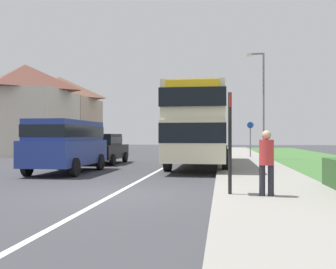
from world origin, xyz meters
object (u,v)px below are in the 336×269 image
Objects in this scene: pedestrian_at_stop at (267,160)px; street_lamp_mid at (262,98)px; parked_van_blue at (67,142)px; parked_car_black at (103,147)px; bus_stop_sign at (230,136)px; cycle_route_sign at (250,138)px; double_decker_bus at (200,124)px.

pedestrian_at_stop is 15.85m from street_lamp_mid.
street_lamp_mid reaches higher than parked_van_blue.
pedestrian_at_stop is at bearing -39.15° from parked_van_blue.
parked_car_black is 2.51× the size of pedestrian_at_stop.
bus_stop_sign reaches higher than parked_car_black.
parked_van_blue is 14.39m from cycle_route_sign.
parked_van_blue is 1.90× the size of bus_stop_sign.
cycle_route_sign is (3.03, 7.50, -0.71)m from double_decker_bus.
bus_stop_sign reaches higher than cycle_route_sign.
parked_car_black is 13.72m from pedestrian_at_stop.
parked_van_blue reaches higher than parked_car_black.
parked_car_black is at bearing 120.95° from bus_stop_sign.
street_lamp_mid reaches higher than pedestrian_at_stop.
pedestrian_at_stop is 17.82m from cycle_route_sign.
street_lamp_mid is at bearing -76.54° from cycle_route_sign.
bus_stop_sign reaches higher than parked_van_blue.
double_decker_bus reaches higher than bus_stop_sign.
street_lamp_mid is (3.58, 5.22, 1.78)m from double_decker_bus.
cycle_route_sign is 0.37× the size of street_lamp_mid.
parked_car_black is 1.61× the size of bus_stop_sign.
cycle_route_sign reaches higher than parked_car_black.
pedestrian_at_stop reaches higher than parked_car_black.
parked_van_blue is at bearing -88.86° from parked_car_black.
street_lamp_mid is at bearing 84.72° from pedestrian_at_stop.
bus_stop_sign is at bearing -95.64° from cycle_route_sign.
pedestrian_at_stop is at bearing -78.25° from double_decker_bus.
parked_van_blue is 2.95× the size of pedestrian_at_stop.
pedestrian_at_stop is (2.14, -10.30, -1.17)m from double_decker_bus.
pedestrian_at_stop is 0.64× the size of bus_stop_sign.
cycle_route_sign is at bearing 103.46° from street_lamp_mid.
bus_stop_sign is at bearing 166.66° from pedestrian_at_stop.
parked_car_black is (-5.44, 1.14, -1.23)m from double_decker_bus.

